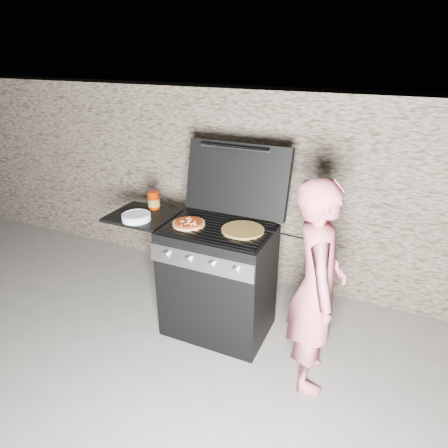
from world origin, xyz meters
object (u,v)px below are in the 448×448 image
at_px(gas_grill, 190,274).
at_px(person, 317,288).
at_px(pizza_topped, 189,223).
at_px(sauce_jar, 154,200).

height_order(gas_grill, person, person).
bearing_deg(person, pizza_topped, 63.44).
height_order(sauce_jar, person, person).
distance_m(sauce_jar, person, 1.51).
distance_m(pizza_topped, person, 1.05).
bearing_deg(pizza_topped, person, -9.76).
xyz_separation_m(gas_grill, pizza_topped, (0.03, -0.04, 0.47)).
relative_size(gas_grill, sauce_jar, 9.02).
xyz_separation_m(sauce_jar, person, (1.45, -0.36, -0.25)).
bearing_deg(gas_grill, sauce_jar, 159.93).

